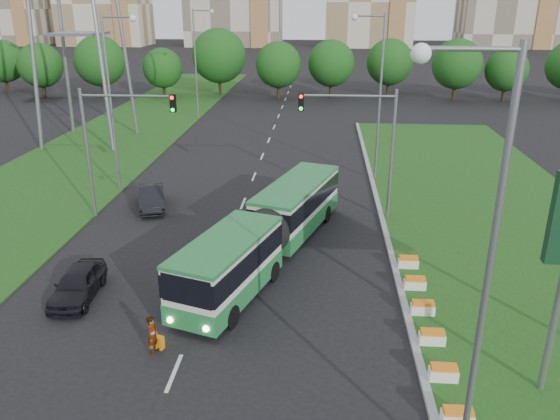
# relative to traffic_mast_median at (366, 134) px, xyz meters

# --- Properties ---
(ground) EXTENTS (360.00, 360.00, 0.00)m
(ground) POSITION_rel_traffic_mast_median_xyz_m (-4.78, -10.00, -5.35)
(ground) COLOR black
(ground) RESTS_ON ground
(grass_median) EXTENTS (14.00, 60.00, 0.15)m
(grass_median) POSITION_rel_traffic_mast_median_xyz_m (8.22, -2.00, -5.27)
(grass_median) COLOR #1A4C15
(grass_median) RESTS_ON ground
(median_kerb) EXTENTS (0.30, 60.00, 0.18)m
(median_kerb) POSITION_rel_traffic_mast_median_xyz_m (1.27, -2.00, -5.26)
(median_kerb) COLOR #969696
(median_kerb) RESTS_ON ground
(left_verge) EXTENTS (12.00, 110.00, 0.10)m
(left_verge) POSITION_rel_traffic_mast_median_xyz_m (-22.78, 15.00, -5.30)
(left_verge) COLOR #1A4C15
(left_verge) RESTS_ON ground
(lane_markings) EXTENTS (0.20, 100.00, 0.01)m
(lane_markings) POSITION_rel_traffic_mast_median_xyz_m (-7.78, 10.00, -5.35)
(lane_markings) COLOR silver
(lane_markings) RESTS_ON ground
(flower_planters) EXTENTS (1.10, 11.50, 0.60)m
(flower_planters) POSITION_rel_traffic_mast_median_xyz_m (1.92, -12.50, -4.90)
(flower_planters) COLOR white
(flower_planters) RESTS_ON grass_median
(traffic_mast_median) EXTENTS (5.76, 0.32, 8.00)m
(traffic_mast_median) POSITION_rel_traffic_mast_median_xyz_m (0.00, 0.00, 0.00)
(traffic_mast_median) COLOR gray
(traffic_mast_median) RESTS_ON ground
(traffic_mast_left) EXTENTS (5.76, 0.32, 8.00)m
(traffic_mast_left) POSITION_rel_traffic_mast_median_xyz_m (-15.16, -1.00, 0.00)
(traffic_mast_left) COLOR gray
(traffic_mast_left) RESTS_ON ground
(street_lamps) EXTENTS (36.00, 60.00, 12.00)m
(street_lamps) POSITION_rel_traffic_mast_median_xyz_m (-7.78, 0.00, 0.65)
(street_lamps) COLOR gray
(street_lamps) RESTS_ON ground
(tree_line) EXTENTS (120.00, 8.00, 9.00)m
(tree_line) POSITION_rel_traffic_mast_median_xyz_m (5.22, 45.00, -0.85)
(tree_line) COLOR #1B5316
(tree_line) RESTS_ON ground
(articulated_bus) EXTENTS (2.51, 16.13, 2.66)m
(articulated_bus) POSITION_rel_traffic_mast_median_xyz_m (-5.42, -6.19, -3.72)
(articulated_bus) COLOR beige
(articulated_bus) RESTS_ON ground
(car_left_near) EXTENTS (1.98, 4.32, 1.43)m
(car_left_near) POSITION_rel_traffic_mast_median_xyz_m (-13.52, -10.98, -4.63)
(car_left_near) COLOR black
(car_left_near) RESTS_ON ground
(car_left_far) EXTENTS (2.81, 4.72, 1.47)m
(car_left_far) POSITION_rel_traffic_mast_median_xyz_m (-13.59, 0.67, -4.62)
(car_left_far) COLOR black
(car_left_far) RESTS_ON ground
(pedestrian) EXTENTS (0.49, 0.65, 1.60)m
(pedestrian) POSITION_rel_traffic_mast_median_xyz_m (-8.86, -14.85, -4.55)
(pedestrian) COLOR gray
(pedestrian) RESTS_ON ground
(shopping_trolley) EXTENTS (0.31, 0.33, 0.53)m
(shopping_trolley) POSITION_rel_traffic_mast_median_xyz_m (-8.72, -14.57, -5.09)
(shopping_trolley) COLOR orange
(shopping_trolley) RESTS_ON ground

